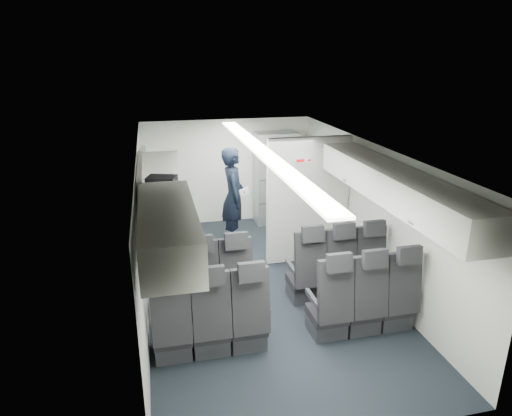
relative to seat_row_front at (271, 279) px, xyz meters
name	(u,v)px	position (x,y,z in m)	size (l,w,h in m)	color
cabin_shell	(262,218)	(0.00, 0.53, 0.72)	(3.41, 6.01, 2.16)	black
seat_row_front	(271,279)	(0.00, 0.00, 0.00)	(3.33, 0.56, 1.24)	#232326
seat_row_mid	(290,314)	(0.00, -0.90, 0.00)	(3.33, 0.56, 1.24)	#232326
overhead_bin_left_rear	(168,229)	(-1.40, -1.47, 1.46)	(0.53, 1.80, 0.40)	silver
overhead_bin_left_front_open	(159,189)	(-1.44, 0.28, 1.33)	(0.64, 1.70, 0.72)	#9E9E93
overhead_bin_right_rear	(435,207)	(1.40, -1.47, 1.46)	(0.53, 1.80, 0.40)	silver
overhead_bin_right_front	(362,168)	(1.40, 0.28, 1.46)	(0.53, 1.70, 0.40)	silver
bulkhead_partition	(308,200)	(0.98, 1.33, 0.67)	(1.40, 0.15, 2.13)	silver
galley_unit	(275,178)	(0.95, 3.25, 0.55)	(0.85, 0.52, 1.90)	#939399
boarding_door	(147,204)	(-1.64, 2.09, 0.55)	(0.12, 1.27, 1.86)	silver
flight_attendant	(234,196)	(-0.10, 2.32, 0.51)	(0.67, 0.44, 1.83)	black
carry_on_bag	(162,185)	(-1.40, 0.23, 1.41)	(0.36, 0.25, 0.22)	black
papers	(244,192)	(0.09, 2.27, 0.60)	(0.18, 0.02, 0.13)	white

